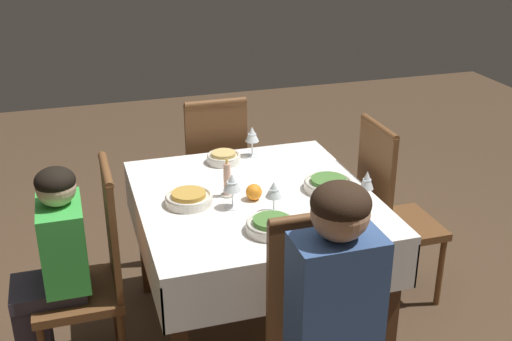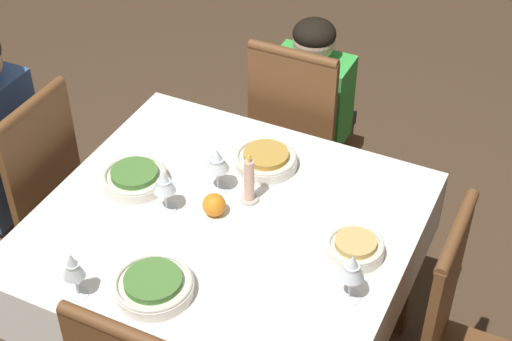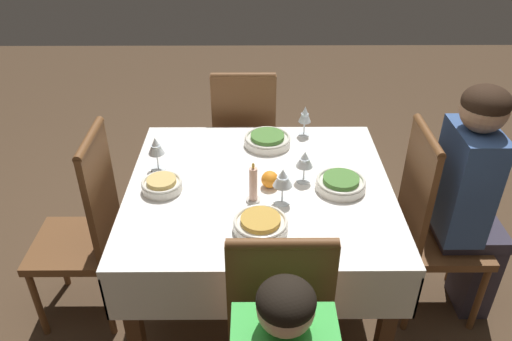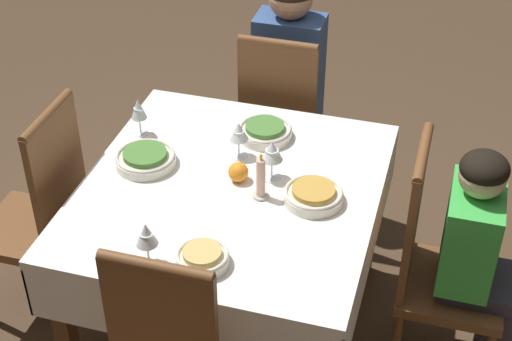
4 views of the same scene
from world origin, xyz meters
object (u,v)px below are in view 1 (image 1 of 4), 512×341
object	(u,v)px
chair_east	(214,173)
person_child_green	(52,269)
person_adult_denim	(339,331)
wine_glass_south	(367,181)
chair_west	(320,340)
dining_table	(255,214)
bowl_south	(328,184)
wine_glass_north	(232,184)
wine_glass_east	(252,135)
bowl_north	(189,198)
bowl_west	(272,225)
orange_fruit	(254,192)
chair_north	(93,269)
bowl_east	(224,157)
chair_south	(390,209)
wine_glass_west	(274,191)
candle_centerpiece	(227,182)

from	to	relation	value
chair_east	person_child_green	bearing A→B (deg)	43.06
person_adult_denim	wine_glass_south	size ratio (longest dim) A/B	7.52
chair_west	person_child_green	distance (m)	1.17
dining_table	bowl_south	size ratio (longest dim) A/B	4.99
person_adult_denim	wine_glass_north	bearing A→B (deg)	99.22
person_child_green	wine_glass_south	distance (m)	1.40
bowl_south	wine_glass_east	bearing A→B (deg)	23.68
chair_east	bowl_north	world-z (taller)	chair_east
person_child_green	person_adult_denim	bearing A→B (deg)	46.38
bowl_west	orange_fruit	xyz separation A→B (m)	(0.30, -0.02, 0.01)
dining_table	chair_north	bearing A→B (deg)	94.51
chair_west	bowl_east	xyz separation A→B (m)	(1.20, 0.05, 0.25)
chair_north	person_adult_denim	xyz separation A→B (m)	(-0.88, -0.76, 0.15)
person_child_green	wine_glass_north	world-z (taller)	person_child_green
chair_south	wine_glass_north	world-z (taller)	chair_south
chair_east	bowl_east	bearing A→B (deg)	85.29
chair_east	wine_glass_south	size ratio (longest dim) A/B	6.27
chair_west	person_adult_denim	xyz separation A→B (m)	(-0.15, -0.00, 0.15)
chair_south	person_adult_denim	distance (m)	1.26
chair_east	wine_glass_west	distance (m)	1.03
bowl_north	wine_glass_south	world-z (taller)	wine_glass_south
bowl_west	bowl_east	world-z (taller)	same
wine_glass_west	candle_centerpiece	world-z (taller)	candle_centerpiece
wine_glass_north	wine_glass_south	bearing A→B (deg)	-103.65
wine_glass_west	wine_glass_north	xyz separation A→B (m)	(0.10, 0.16, 0.01)
dining_table	person_child_green	bearing A→B (deg)	93.70
bowl_south	candle_centerpiece	bearing A→B (deg)	81.46
dining_table	bowl_north	xyz separation A→B (m)	(0.00, 0.30, 0.12)
candle_centerpiece	dining_table	bearing A→B (deg)	-102.78
person_child_green	orange_fruit	distance (m)	0.92
person_child_green	bowl_east	bearing A→B (deg)	118.36
chair_west	chair_north	size ratio (longest dim) A/B	1.00
chair_east	wine_glass_west	bearing A→B (deg)	92.05
dining_table	person_child_green	xyz separation A→B (m)	(-0.06, 0.91, -0.10)
chair_east	wine_glass_north	size ratio (longest dim) A/B	6.22
chair_south	chair_east	xyz separation A→B (m)	(0.71, 0.75, 0.00)
chair_west	bowl_west	world-z (taller)	chair_west
bowl_south	candle_centerpiece	size ratio (longest dim) A/B	1.23
bowl_east	bowl_west	bearing A→B (deg)	-179.55
person_child_green	wine_glass_west	world-z (taller)	person_child_green
chair_south	dining_table	bearing A→B (deg)	95.93
wine_glass_west	bowl_west	bearing A→B (deg)	158.48
bowl_north	orange_fruit	size ratio (longest dim) A/B	2.85
wine_glass_north	chair_west	bearing A→B (deg)	-168.82
bowl_west	wine_glass_north	distance (m)	0.28
bowl_east	candle_centerpiece	bearing A→B (deg)	167.99
bowl_north	chair_west	bearing A→B (deg)	-158.41
bowl_east	wine_glass_east	size ratio (longest dim) A/B	1.06
bowl_north	wine_glass_south	distance (m)	0.79
chair_south	person_child_green	size ratio (longest dim) A/B	0.98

